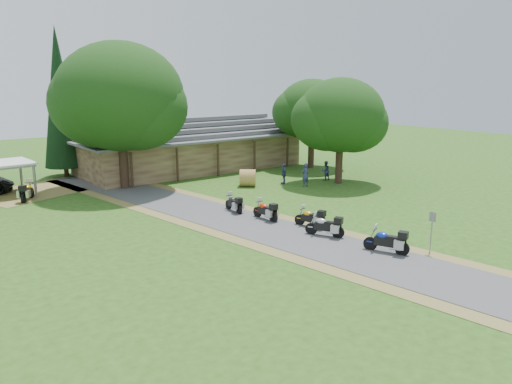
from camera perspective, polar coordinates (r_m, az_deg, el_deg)
ground at (r=25.48m, az=8.80°, el=-6.41°), size 120.00×120.00×0.00m
driveway at (r=27.92m, az=2.13°, el=-4.54°), size 51.95×51.95×0.00m
lodge at (r=47.19m, az=-7.40°, el=5.56°), size 21.40×9.40×4.90m
motorcycle_row_a at (r=25.20m, az=14.68°, el=-5.29°), size 1.38×2.08×1.36m
motorcycle_row_b at (r=27.13m, az=7.86°, el=-3.73°), size 1.42×1.99×1.31m
motorcycle_row_c at (r=28.70m, az=6.24°, el=-2.84°), size 1.06×1.91×1.24m
motorcycle_row_d at (r=30.05m, az=1.07°, el=-2.01°), size 0.69×1.88×1.27m
motorcycle_row_e at (r=31.90m, az=-2.58°, el=-1.22°), size 0.75×1.80×1.20m
motorcycle_carport_a at (r=38.29m, az=-24.70°, el=0.15°), size 1.65×2.10×1.41m
person_a at (r=39.34m, az=5.66°, el=2.18°), size 0.64×0.47×2.21m
person_b at (r=42.18m, az=7.95°, el=2.62°), size 0.57×0.44×1.89m
person_c at (r=40.40m, az=3.19°, el=2.30°), size 0.60×0.67×1.93m
hay_bale at (r=39.41m, az=-0.96°, el=1.62°), size 1.82×1.83×1.35m
sign_post at (r=25.72m, az=19.41°, el=-4.37°), size 0.38×0.06×2.10m
oak_lodge_left at (r=39.46m, az=-15.19°, el=8.52°), size 9.61×9.61×11.34m
oak_lodge_right at (r=47.64m, az=6.40°, el=8.15°), size 6.48×6.48×9.03m
oak_driveway at (r=40.68m, az=9.61°, el=7.17°), size 6.95×6.95×8.89m
cedar_near at (r=45.96m, az=-21.44°, el=9.48°), size 3.36×3.36×12.69m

